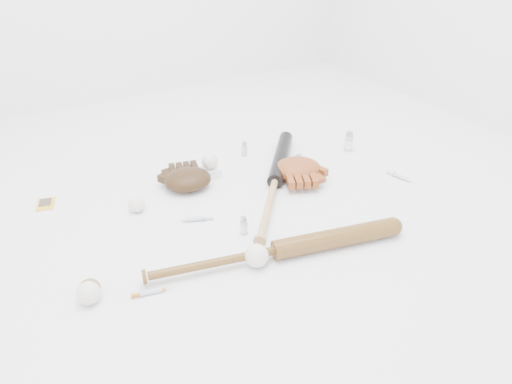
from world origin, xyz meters
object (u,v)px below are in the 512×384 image
bat_dark (275,181)px  pedestal (210,172)px  bat_wood (277,250)px  glove_dark (188,179)px

bat_dark → pedestal: 0.30m
pedestal → bat_dark: bearing=-49.4°
bat_wood → pedestal: bearing=97.2°
glove_dark → pedestal: (0.13, 0.05, -0.02)m
glove_dark → bat_wood: bearing=-69.5°
bat_dark → glove_dark: bearing=99.4°
bat_wood → glove_dark: bearing=109.1°
bat_wood → bat_dark: bearing=70.8°
bat_wood → pedestal: bat_wood is taller
bat_wood → glove_dark: (-0.08, 0.59, 0.01)m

